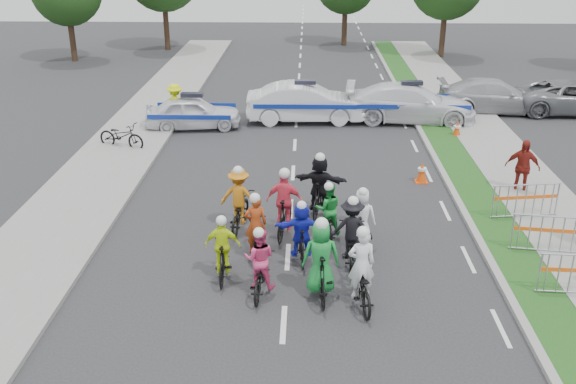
{
  "coord_description": "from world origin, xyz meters",
  "views": [
    {
      "loc": [
        0.44,
        -11.5,
        7.91
      ],
      "look_at": [
        -0.04,
        4.69,
        1.1
      ],
      "focal_mm": 40.0,
      "sensor_mm": 36.0,
      "label": 1
    }
  ],
  "objects_px": {
    "spectator_2": "(522,167)",
    "cone_0": "(422,172)",
    "rider_6": "(256,236)",
    "parked_bike": "(121,136)",
    "rider_0": "(361,278)",
    "police_car_2": "(410,103)",
    "rider_4": "(351,237)",
    "marshal_hiviz": "(176,105)",
    "barrier_1": "(551,236)",
    "rider_9": "(285,209)",
    "rider_7": "(361,224)",
    "rider_5": "(301,235)",
    "police_car_1": "(305,103)",
    "police_car_0": "(193,112)",
    "civilian_sedan": "(495,96)",
    "barrier_2": "(525,202)",
    "rider_2": "(260,268)",
    "rider_10": "(239,204)",
    "rider_1": "(321,266)",
    "rider_11": "(319,189)",
    "rider_3": "(223,254)",
    "cone_1": "(457,129)",
    "civilian_suv": "(574,98)",
    "rider_8": "(328,217)"
  },
  "relations": [
    {
      "from": "barrier_2",
      "to": "parked_bike",
      "type": "bearing_deg",
      "value": 155.71
    },
    {
      "from": "rider_5",
      "to": "rider_4",
      "type": "bearing_deg",
      "value": 170.09
    },
    {
      "from": "rider_0",
      "to": "civilian_sedan",
      "type": "distance_m",
      "value": 17.62
    },
    {
      "from": "rider_0",
      "to": "rider_5",
      "type": "xyz_separation_m",
      "value": [
        -1.33,
        1.95,
        0.07
      ]
    },
    {
      "from": "rider_5",
      "to": "rider_6",
      "type": "xyz_separation_m",
      "value": [
        -1.15,
        0.11,
        -0.11
      ]
    },
    {
      "from": "rider_0",
      "to": "rider_7",
      "type": "bearing_deg",
      "value": -102.48
    },
    {
      "from": "rider_6",
      "to": "rider_8",
      "type": "relative_size",
      "value": 1.11
    },
    {
      "from": "rider_4",
      "to": "spectator_2",
      "type": "height_order",
      "value": "rider_4"
    },
    {
      "from": "rider_6",
      "to": "police_car_1",
      "type": "xyz_separation_m",
      "value": [
        1.17,
        12.26,
        0.21
      ]
    },
    {
      "from": "rider_6",
      "to": "parked_bike",
      "type": "bearing_deg",
      "value": -66.83
    },
    {
      "from": "rider_0",
      "to": "police_car_2",
      "type": "height_order",
      "value": "rider_0"
    },
    {
      "from": "marshal_hiviz",
      "to": "cone_0",
      "type": "height_order",
      "value": "marshal_hiviz"
    },
    {
      "from": "rider_9",
      "to": "rider_11",
      "type": "xyz_separation_m",
      "value": [
        0.96,
        1.35,
        0.05
      ]
    },
    {
      "from": "police_car_0",
      "to": "rider_9",
      "type": "bearing_deg",
      "value": -165.61
    },
    {
      "from": "rider_10",
      "to": "spectator_2",
      "type": "distance_m",
      "value": 9.0
    },
    {
      "from": "rider_2",
      "to": "rider_10",
      "type": "bearing_deg",
      "value": -72.27
    },
    {
      "from": "rider_2",
      "to": "civilian_sedan",
      "type": "distance_m",
      "value": 18.35
    },
    {
      "from": "rider_4",
      "to": "rider_10",
      "type": "xyz_separation_m",
      "value": [
        -2.97,
        1.9,
        0.01
      ]
    },
    {
      "from": "rider_0",
      "to": "rider_1",
      "type": "relative_size",
      "value": 0.99
    },
    {
      "from": "police_car_1",
      "to": "rider_5",
      "type": "bearing_deg",
      "value": 177.23
    },
    {
      "from": "rider_9",
      "to": "civilian_suv",
      "type": "bearing_deg",
      "value": -125.68
    },
    {
      "from": "police_car_1",
      "to": "cone_0",
      "type": "bearing_deg",
      "value": -153.32
    },
    {
      "from": "rider_1",
      "to": "parked_bike",
      "type": "height_order",
      "value": "rider_1"
    },
    {
      "from": "rider_5",
      "to": "cone_0",
      "type": "xyz_separation_m",
      "value": [
        3.91,
        5.45,
        -0.37
      ]
    },
    {
      "from": "rider_1",
      "to": "rider_10",
      "type": "xyz_separation_m",
      "value": [
        -2.19,
        3.46,
        -0.04
      ]
    },
    {
      "from": "spectator_2",
      "to": "parked_bike",
      "type": "distance_m",
      "value": 14.29
    },
    {
      "from": "rider_5",
      "to": "rider_11",
      "type": "relative_size",
      "value": 0.86
    },
    {
      "from": "rider_3",
      "to": "police_car_1",
      "type": "bearing_deg",
      "value": -98.44
    },
    {
      "from": "rider_10",
      "to": "rider_0",
      "type": "bearing_deg",
      "value": 136.94
    },
    {
      "from": "rider_1",
      "to": "police_car_1",
      "type": "distance_m",
      "value": 14.04
    },
    {
      "from": "police_car_0",
      "to": "civilian_sedan",
      "type": "bearing_deg",
      "value": -86.2
    },
    {
      "from": "rider_1",
      "to": "rider_9",
      "type": "xyz_separation_m",
      "value": [
        -0.92,
        3.11,
        -0.02
      ]
    },
    {
      "from": "rider_4",
      "to": "marshal_hiviz",
      "type": "xyz_separation_m",
      "value": [
        -6.6,
        11.58,
        0.19
      ]
    },
    {
      "from": "parked_bike",
      "to": "civilian_suv",
      "type": "bearing_deg",
      "value": -54.68
    },
    {
      "from": "rider_1",
      "to": "rider_6",
      "type": "xyz_separation_m",
      "value": [
        -1.6,
        1.77,
        -0.17
      ]
    },
    {
      "from": "rider_9",
      "to": "rider_10",
      "type": "relative_size",
      "value": 1.03
    },
    {
      "from": "parked_bike",
      "to": "rider_10",
      "type": "bearing_deg",
      "value": -123.49
    },
    {
      "from": "rider_1",
      "to": "rider_3",
      "type": "distance_m",
      "value": 2.41
    },
    {
      "from": "spectator_2",
      "to": "parked_bike",
      "type": "relative_size",
      "value": 0.93
    },
    {
      "from": "rider_2",
      "to": "rider_1",
      "type": "bearing_deg",
      "value": -178.97
    },
    {
      "from": "rider_11",
      "to": "marshal_hiviz",
      "type": "relative_size",
      "value": 1.07
    },
    {
      "from": "spectator_2",
      "to": "cone_0",
      "type": "xyz_separation_m",
      "value": [
        -2.92,
        0.9,
        -0.55
      ]
    },
    {
      "from": "police_car_0",
      "to": "marshal_hiviz",
      "type": "bearing_deg",
      "value": 65.81
    },
    {
      "from": "civilian_sedan",
      "to": "barrier_2",
      "type": "bearing_deg",
      "value": 172.17
    },
    {
      "from": "barrier_1",
      "to": "rider_9",
      "type": "bearing_deg",
      "value": 171.63
    },
    {
      "from": "rider_0",
      "to": "rider_11",
      "type": "xyz_separation_m",
      "value": [
        -0.84,
        4.75,
        0.17
      ]
    },
    {
      "from": "marshal_hiviz",
      "to": "cone_1",
      "type": "xyz_separation_m",
      "value": [
        11.45,
        -1.19,
        -0.57
      ]
    },
    {
      "from": "civilian_sedan",
      "to": "rider_10",
      "type": "bearing_deg",
      "value": 143.08
    },
    {
      "from": "police_car_0",
      "to": "marshal_hiviz",
      "type": "relative_size",
      "value": 2.15
    },
    {
      "from": "rider_0",
      "to": "police_car_1",
      "type": "height_order",
      "value": "rider_0"
    }
  ]
}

